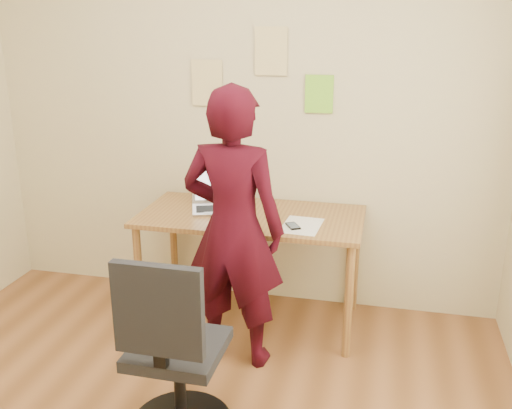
% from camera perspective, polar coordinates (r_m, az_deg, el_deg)
% --- Properties ---
extents(room, '(3.58, 3.58, 2.78)m').
position_cam_1_polar(room, '(2.21, -12.94, 2.99)').
color(room, brown).
rests_on(room, ground).
extents(desk, '(1.40, 0.70, 0.74)m').
position_cam_1_polar(desk, '(3.62, -0.50, -2.29)').
color(desk, olive).
rests_on(desk, ground).
extents(laptop, '(0.42, 0.39, 0.24)m').
position_cam_1_polar(laptop, '(3.70, -3.80, 0.43)').
color(laptop, '#B4B5BC').
rests_on(laptop, desk).
extents(paper_sheet, '(0.24, 0.33, 0.00)m').
position_cam_1_polar(paper_sheet, '(3.40, 4.58, -2.10)').
color(paper_sheet, white).
rests_on(paper_sheet, desk).
extents(phone, '(0.11, 0.13, 0.01)m').
position_cam_1_polar(phone, '(3.38, 3.71, -2.15)').
color(phone, black).
rests_on(phone, desk).
extents(wall_note_left, '(0.21, 0.00, 0.30)m').
position_cam_1_polar(wall_note_left, '(3.86, -4.92, 12.02)').
color(wall_note_left, '#E4CC88').
rests_on(wall_note_left, room).
extents(wall_note_mid, '(0.21, 0.00, 0.30)m').
position_cam_1_polar(wall_note_mid, '(3.74, 1.51, 15.08)').
color(wall_note_mid, '#E4CC88').
rests_on(wall_note_mid, room).
extents(wall_note_right, '(0.18, 0.00, 0.24)m').
position_cam_1_polar(wall_note_right, '(3.71, 6.33, 10.91)').
color(wall_note_right, '#86DE32').
rests_on(wall_note_right, room).
extents(office_chair, '(0.49, 0.49, 0.95)m').
position_cam_1_polar(office_chair, '(2.75, -8.24, -15.29)').
color(office_chair, black).
rests_on(office_chair, ground).
extents(person, '(0.62, 0.44, 1.60)m').
position_cam_1_polar(person, '(3.16, -2.28, -2.49)').
color(person, '#340711').
rests_on(person, ground).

